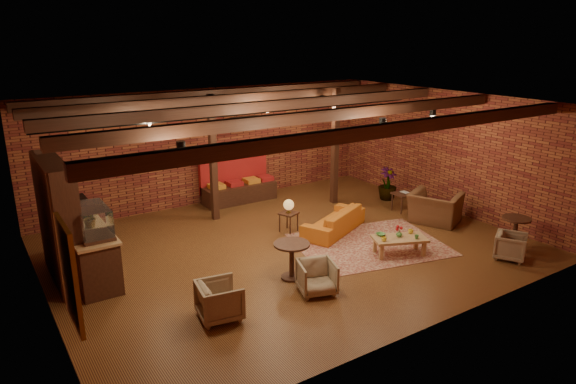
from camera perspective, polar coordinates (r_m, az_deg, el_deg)
floor at (r=11.61m, az=0.21°, el=-6.13°), size 10.00×10.00×0.00m
ceiling at (r=10.76m, az=0.23°, el=9.73°), size 10.00×8.00×0.02m
wall_back at (r=14.49m, az=-8.52°, el=5.07°), size 10.00×0.02×3.20m
wall_front at (r=8.21m, az=15.77°, el=-4.90°), size 10.00×0.02×3.20m
wall_left at (r=9.44m, az=-26.11°, el=-3.13°), size 0.02×8.00×3.20m
wall_right at (r=14.36m, az=17.20°, el=4.37°), size 0.02×8.00×3.20m
ceiling_beams at (r=10.77m, az=0.22°, el=9.10°), size 9.80×6.40×0.22m
ceiling_pipe at (r=12.16m, az=-3.97°, el=8.89°), size 9.60×0.12×0.12m
post_left at (r=13.01m, az=-8.32°, el=3.69°), size 0.16×0.16×3.20m
post_right at (r=14.25m, az=5.25°, el=4.98°), size 0.16×0.16×3.20m
service_counter at (r=10.76m, az=-21.56°, el=-4.73°), size 0.80×2.50×1.60m
plant_counter at (r=10.82m, az=-21.51°, el=-2.23°), size 0.35×0.39×0.30m
shelving_hutch at (r=10.66m, az=-24.00°, el=-2.93°), size 0.52×2.00×2.40m
chalkboard_menu at (r=7.32m, az=-23.06°, el=-8.43°), size 0.08×0.96×1.46m
banquette at (r=14.62m, az=-5.46°, el=0.84°), size 2.10×0.70×1.00m
service_sign at (r=13.82m, az=-4.80°, el=7.78°), size 0.86×0.06×0.30m
ceiling_spotlights at (r=10.80m, az=0.22°, el=7.95°), size 6.40×4.40×0.28m
rug at (r=11.87m, az=9.03°, el=-5.78°), size 3.72×3.15×0.01m
sofa at (r=12.42m, az=5.10°, el=-3.18°), size 2.11×1.52×0.58m
coffee_table at (r=11.37m, az=12.23°, el=-5.15°), size 1.28×0.97×0.65m
side_table_lamp at (r=12.29m, az=0.07°, el=-1.70°), size 0.50×0.50×0.81m
round_table_left at (r=10.01m, az=0.42°, el=-6.97°), size 0.70×0.70×0.73m
armchair_a at (r=8.83m, az=-7.62°, el=-11.66°), size 0.75×0.79×0.72m
armchair_b at (r=9.57m, az=3.23°, el=-9.27°), size 0.81×0.79×0.67m
armchair_right at (r=13.44m, az=16.06°, el=-1.15°), size 1.20×1.41×1.04m
side_table_book at (r=14.07m, az=12.60°, el=-0.27°), size 0.47×0.47×0.53m
round_table_right at (r=12.45m, az=23.96°, el=-3.66°), size 0.61×0.61×0.72m
armchair_far at (r=11.90m, az=23.53°, el=-5.43°), size 0.80×0.78×0.62m
plant_tall at (r=14.79m, az=11.21°, el=4.39°), size 1.65×1.65×2.81m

